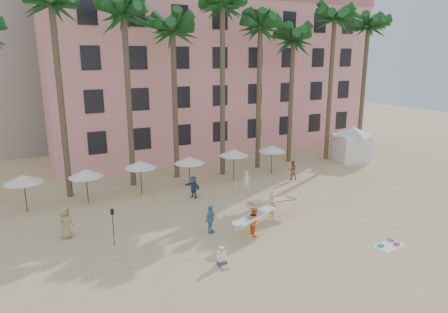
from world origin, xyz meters
TOP-DOWN VIEW (x-y plane):
  - ground at (0.00, 0.00)m, footprint 120.00×120.00m
  - pink_hotel at (7.00, 26.00)m, footprint 35.00×14.00m
  - palm_row at (0.51, 15.00)m, footprint 44.40×5.40m
  - umbrella_row at (-3.00, 12.50)m, footprint 22.50×2.70m
  - cabana at (16.91, 13.06)m, footprint 5.29×5.29m
  - beach_towel at (5.00, -2.31)m, footprint 1.92×1.23m
  - carrier_yellow at (1.32, 4.00)m, footprint 3.55×1.08m
  - carrier_white at (-1.05, 2.31)m, footprint 3.01×1.72m
  - beachgoers at (-1.93, 8.12)m, footprint 19.70×7.50m
  - paddle at (-8.79, 4.62)m, footprint 0.18×0.04m
  - seated_man at (-4.38, -0.03)m, footprint 0.43×0.75m

SIDE VIEW (x-z plane):
  - ground at x=0.00m, z-range 0.00..0.00m
  - beach_towel at x=5.00m, z-range -0.04..0.10m
  - seated_man at x=-4.38m, z-range -0.15..0.82m
  - beachgoers at x=-1.93m, z-range -0.07..1.84m
  - carrier_white at x=-1.05m, z-range 0.07..1.79m
  - carrier_yellow at x=1.32m, z-range 0.13..1.86m
  - paddle at x=-8.79m, z-range 0.30..2.52m
  - cabana at x=16.91m, z-range 0.32..3.82m
  - umbrella_row at x=-3.00m, z-range 0.97..3.69m
  - pink_hotel at x=7.00m, z-range 0.00..16.00m
  - palm_row at x=0.51m, z-range 4.82..21.12m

